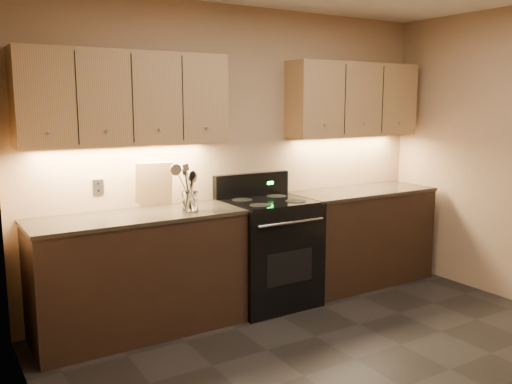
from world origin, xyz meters
TOP-DOWN VIEW (x-y plane):
  - wall_back at (0.00, 2.00)m, footprint 4.00×0.04m
  - wall_left at (-2.00, 0.00)m, footprint 0.04×4.00m
  - counter_left at (-1.10, 1.70)m, footprint 1.62×0.62m
  - counter_right at (1.18, 1.70)m, footprint 1.46×0.62m
  - stove at (0.08, 1.68)m, footprint 0.76×0.68m
  - upper_cab_left at (-1.10, 1.85)m, footprint 1.60×0.30m
  - upper_cab_right at (1.18, 1.85)m, footprint 1.44×0.30m
  - outlet_plate at (-1.30, 1.99)m, footprint 0.08×0.01m
  - utensil_crock at (-0.70, 1.62)m, footprint 0.16×0.16m
  - cutting_board at (-0.86, 1.94)m, footprint 0.31×0.17m
  - wooden_spoon at (-0.72, 1.61)m, footprint 0.14×0.08m
  - black_spoon at (-0.71, 1.64)m, footprint 0.11×0.09m
  - black_turner at (-0.69, 1.61)m, footprint 0.10×0.19m
  - steel_spatula at (-0.66, 1.62)m, footprint 0.16×0.11m
  - steel_skimmer at (-0.66, 1.60)m, footprint 0.24×0.09m

SIDE VIEW (x-z plane):
  - counter_left at x=-1.10m, z-range 0.00..0.93m
  - counter_right at x=1.18m, z-range 0.00..0.93m
  - stove at x=0.08m, z-range -0.09..1.05m
  - utensil_crock at x=-0.70m, z-range 0.92..1.08m
  - wooden_spoon at x=-0.72m, z-range 0.94..1.23m
  - black_spoon at x=-0.71m, z-range 0.94..1.24m
  - black_turner at x=-0.69m, z-range 0.94..1.29m
  - cutting_board at x=-0.86m, z-range 0.93..1.30m
  - outlet_plate at x=-1.30m, z-range 1.06..1.18m
  - steel_spatula at x=-0.66m, z-range 0.94..1.32m
  - steel_skimmer at x=-0.66m, z-range 0.94..1.32m
  - wall_back at x=0.00m, z-range 0.00..2.60m
  - wall_left at x=-2.00m, z-range 0.00..2.60m
  - upper_cab_left at x=-1.10m, z-range 1.45..2.15m
  - upper_cab_right at x=1.18m, z-range 1.45..2.15m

